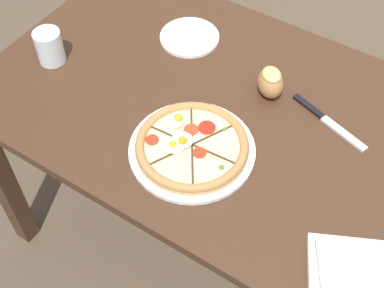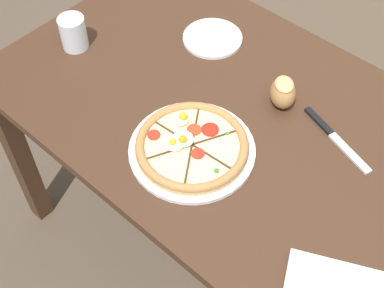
% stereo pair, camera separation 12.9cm
% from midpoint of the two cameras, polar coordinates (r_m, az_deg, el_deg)
% --- Properties ---
extents(ground_plane, '(12.00, 12.00, 0.00)m').
position_cam_midpoint_polar(ground_plane, '(1.99, 2.89, -11.59)').
color(ground_plane, brown).
extents(dining_table, '(1.49, 0.81, 0.73)m').
position_cam_midpoint_polar(dining_table, '(1.46, 3.89, -0.20)').
color(dining_table, '#422819').
rests_on(dining_table, ground_plane).
extents(pizza, '(0.31, 0.31, 0.05)m').
position_cam_midpoint_polar(pizza, '(1.30, -2.87, -0.46)').
color(pizza, white).
rests_on(pizza, dining_table).
extents(napkin_folded, '(0.25, 0.24, 0.04)m').
position_cam_midpoint_polar(napkin_folded, '(1.16, 14.11, -13.58)').
color(napkin_folded, white).
rests_on(napkin_folded, dining_table).
extents(bread_piece_near, '(0.11, 0.11, 0.08)m').
position_cam_midpoint_polar(bread_piece_near, '(1.42, 5.80, 6.45)').
color(bread_piece_near, '#A3703D').
rests_on(bread_piece_near, dining_table).
extents(knife_spare, '(0.23, 0.09, 0.01)m').
position_cam_midpoint_polar(knife_spare, '(1.40, 11.75, 2.26)').
color(knife_spare, silver).
rests_on(knife_spare, dining_table).
extents(water_glass, '(0.08, 0.08, 0.10)m').
position_cam_midpoint_polar(water_glass, '(1.58, -17.24, 9.60)').
color(water_glass, white).
rests_on(water_glass, dining_table).
extents(side_saucer, '(0.18, 0.18, 0.01)m').
position_cam_midpoint_polar(side_saucer, '(1.61, -2.61, 11.18)').
color(side_saucer, white).
rests_on(side_saucer, dining_table).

